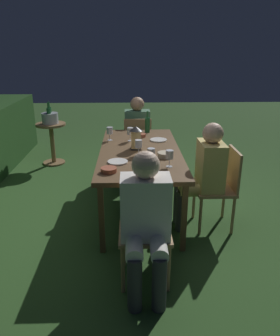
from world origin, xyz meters
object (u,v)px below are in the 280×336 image
at_px(wine_glass_c, 139,145).
at_px(person_in_green, 137,130).
at_px(lantern_centerpiece, 136,137).
at_px(wine_glass_b, 130,132).
at_px(person_in_mustard, 204,171).
at_px(plate_a, 118,162).
at_px(bowl_salad, 109,170).
at_px(green_bottle_on_table, 147,125).
at_px(wine_glass_d, 151,153).
at_px(person_in_cream, 146,219).
at_px(chair_side_left_a, 221,185).
at_px(chair_head_near, 145,223).
at_px(bowl_bread, 165,154).
at_px(dining_table, 140,154).
at_px(bowl_olives, 141,135).
at_px(chair_head_far, 138,142).
at_px(plate_b, 158,140).
at_px(side_table, 52,137).
at_px(ice_bucket, 50,117).
at_px(wine_glass_a, 169,155).
at_px(wine_glass_e, 110,131).

bearing_deg(wine_glass_c, person_in_green, -0.78).
height_order(lantern_centerpiece, wine_glass_b, lantern_centerpiece).
bearing_deg(person_in_mustard, wine_glass_c, 70.16).
height_order(plate_a, bowl_salad, bowl_salad).
relative_size(green_bottle_on_table, wine_glass_d, 1.72).
bearing_deg(person_in_cream, chair_side_left_a, -40.96).
distance_m(chair_head_near, wine_glass_b, 1.64).
bearing_deg(chair_head_near, lantern_centerpiece, 2.08).
distance_m(plate_a, bowl_bread, 0.53).
bearing_deg(bowl_bread, wine_glass_c, 75.00).
bearing_deg(wine_glass_d, bowl_salad, 115.60).
height_order(dining_table, chair_head_near, chair_head_near).
bearing_deg(wine_glass_c, chair_head_near, -178.78).
height_order(bowl_olives, bowl_bread, bowl_bread).
bearing_deg(wine_glass_c, person_in_cream, -178.98).
distance_m(person_in_cream, wine_glass_c, 1.24).
height_order(person_in_green, wine_glass_b, person_in_green).
bearing_deg(bowl_olives, chair_head_far, 3.23).
height_order(wine_glass_c, bowl_salad, wine_glass_c).
height_order(person_in_green, plate_b, person_in_green).
bearing_deg(plate_a, wine_glass_c, -42.52).
bearing_deg(chair_head_far, person_in_mustard, -158.45).
relative_size(side_table, ice_bucket, 1.99).
height_order(chair_head_far, ice_bucket, ice_bucket).
distance_m(wine_glass_a, plate_a, 0.54).
xyz_separation_m(wine_glass_a, bowl_salad, (-0.13, 0.58, -0.09)).
bearing_deg(side_table, person_in_cream, -155.69).
xyz_separation_m(plate_b, bowl_olives, (0.18, 0.21, 0.01)).
bearing_deg(ice_bucket, wine_glass_b, -135.50).
height_order(person_in_green, side_table, person_in_green).
distance_m(person_in_green, bowl_olives, 0.85).
distance_m(chair_head_far, wine_glass_a, 1.85).
relative_size(person_in_mustard, plate_b, 5.39).
bearing_deg(wine_glass_a, plate_b, 1.55).
height_order(person_in_mustard, chair_head_near, person_in_mustard).
bearing_deg(wine_glass_e, wine_glass_d, -153.34).
height_order(dining_table, plate_a, plate_a).
bearing_deg(wine_glass_a, bowl_olives, 11.53).
height_order(chair_side_left_a, green_bottle_on_table, green_bottle_on_table).
relative_size(chair_head_near, plate_a, 4.20).
bearing_deg(person_in_mustard, wine_glass_b, 43.07).
distance_m(chair_side_left_a, bowl_olives, 1.32).
xyz_separation_m(chair_head_near, wine_glass_c, (1.02, 0.02, 0.38)).
height_order(chair_head_near, wine_glass_d, wine_glass_d).
bearing_deg(ice_bucket, bowl_olives, -128.09).
bearing_deg(person_in_cream, wine_glass_a, -17.86).
xyz_separation_m(chair_head_near, wine_glass_a, (0.64, -0.27, 0.38)).
bearing_deg(wine_glass_b, chair_head_far, -7.54).
bearing_deg(plate_b, ice_bucket, 51.49).
bearing_deg(person_in_mustard, chair_side_left_a, -90.00).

